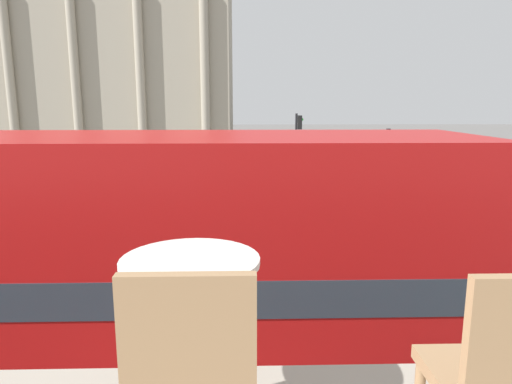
{
  "coord_description": "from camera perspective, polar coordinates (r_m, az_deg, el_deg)",
  "views": [
    {
      "loc": [
        0.89,
        -2.21,
        4.65
      ],
      "look_at": [
        1.38,
        15.78,
        1.14
      ],
      "focal_mm": 32.0,
      "sensor_mm": 36.0,
      "label": 1
    }
  ],
  "objects": [
    {
      "name": "pedestrian_olive",
      "position": [
        35.05,
        8.35,
        4.94
      ],
      "size": [
        0.32,
        0.32,
        1.73
      ],
      "rotation": [
        0.0,
        0.0,
        1.86
      ],
      "color": "#282B33",
      "rests_on": "ground_plane"
    },
    {
      "name": "plaza_building_left",
      "position": [
        57.45,
        -15.85,
        15.72
      ],
      "size": [
        24.9,
        16.76,
        19.48
      ],
      "color": "#A39984",
      "rests_on": "ground_plane"
    },
    {
      "name": "cafe_chair_1",
      "position": [
        1.76,
        28.69,
        -19.9
      ],
      "size": [
        0.4,
        0.4,
        0.91
      ],
      "rotation": [
        0.0,
        0.0,
        0.02
      ],
      "color": "#A87F56",
      "rests_on": "cafe_floor_slab"
    },
    {
      "name": "traffic_light_far",
      "position": [
        23.52,
        5.2,
        6.21
      ],
      "size": [
        0.42,
        0.24,
        4.15
      ],
      "color": "black",
      "rests_on": "ground_plane"
    },
    {
      "name": "pedestrian_black",
      "position": [
        17.08,
        -11.97,
        -1.68
      ],
      "size": [
        0.32,
        0.32,
        1.68
      ],
      "rotation": [
        0.0,
        0.0,
        4.3
      ],
      "color": "#282B33",
      "rests_on": "ground_plane"
    },
    {
      "name": "cafe_chair_0",
      "position": [
        1.59,
        -7.81,
        -21.97
      ],
      "size": [
        0.4,
        0.4,
        0.91
      ],
      "rotation": [
        0.0,
        0.0,
        -0.03
      ],
      "color": "#A87F56",
      "rests_on": "cafe_floor_slab"
    },
    {
      "name": "traffic_light_mid",
      "position": [
        17.9,
        -7.76,
        3.12
      ],
      "size": [
        0.42,
        0.24,
        3.37
      ],
      "color": "black",
      "rests_on": "ground_plane"
    },
    {
      "name": "car_silver",
      "position": [
        19.05,
        21.19,
        -1.7
      ],
      "size": [
        4.2,
        1.93,
        1.35
      ],
      "rotation": [
        0.0,
        0.0,
        2.31
      ],
      "color": "black",
      "rests_on": "ground_plane"
    },
    {
      "name": "double_decker_bus",
      "position": [
        6.71,
        -18.88,
        -9.6
      ],
      "size": [
        10.15,
        2.69,
        4.24
      ],
      "rotation": [
        0.0,
        0.0,
        -0.12
      ],
      "color": "black",
      "rests_on": "ground_plane"
    },
    {
      "name": "cafe_dining_table",
      "position": [
        2.06,
        -8.09,
        -13.34
      ],
      "size": [
        0.6,
        0.6,
        0.73
      ],
      "color": "#2D2D30",
      "rests_on": "cafe_floor_slab"
    },
    {
      "name": "traffic_light_near",
      "position": [
        13.18,
        16.21,
        1.59
      ],
      "size": [
        0.42,
        0.24,
        3.98
      ],
      "color": "black",
      "rests_on": "ground_plane"
    }
  ]
}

